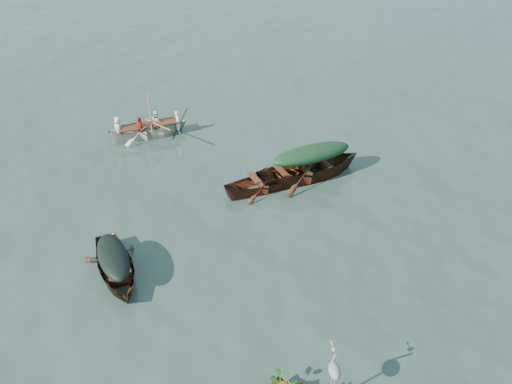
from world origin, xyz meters
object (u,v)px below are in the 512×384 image
Objects in this scene: dark_covered_boat at (117,275)px; rowed_boat at (150,136)px; open_wooden_boat at (268,189)px; green_tarp_boat at (310,178)px; heron at (334,375)px.

rowed_boat is at bearing 68.94° from dark_covered_boat.
dark_covered_boat is at bearing 110.59° from open_wooden_boat.
green_tarp_boat is 1.29× the size of open_wooden_boat.
open_wooden_boat is 0.94× the size of rowed_boat.
green_tarp_boat is 1.22× the size of rowed_boat.
green_tarp_boat is at bearing 16.49° from dark_covered_boat.
green_tarp_boat reaches higher than dark_covered_boat.
rowed_boat reaches higher than dark_covered_boat.
open_wooden_boat is (4.37, 3.53, 0.00)m from dark_covered_boat.
dark_covered_boat is 7.76m from rowed_boat.
open_wooden_boat is at bearing 46.29° from heron.
heron reaches higher than open_wooden_boat.
dark_covered_boat is at bearing 161.28° from rowed_boat.
green_tarp_boat is at bearing 35.95° from heron.
rowed_boat is (0.42, 7.75, 0.00)m from dark_covered_boat.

